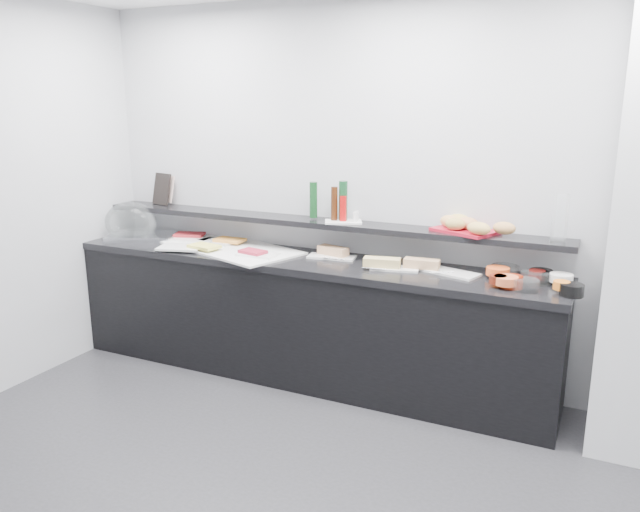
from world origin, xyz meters
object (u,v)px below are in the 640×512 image
at_px(sandwich_plate_mid, 395,269).
at_px(framed_print, 162,189).
at_px(condiment_tray, 343,222).
at_px(carafe, 560,218).
at_px(bread_tray, 465,231).
at_px(cloche_base, 142,236).

relative_size(sandwich_plate_mid, framed_print, 1.22).
distance_m(condiment_tray, carafe, 1.45).
relative_size(bread_tray, carafe, 1.30).
bearing_deg(cloche_base, bread_tray, -19.79).
height_order(sandwich_plate_mid, carafe, carafe).
xyz_separation_m(framed_print, condiment_tray, (1.67, -0.07, -0.12)).
bearing_deg(sandwich_plate_mid, carafe, -3.58).
distance_m(sandwich_plate_mid, carafe, 1.08).
distance_m(framed_print, condiment_tray, 1.67).
bearing_deg(bread_tray, condiment_tray, -153.66).
bearing_deg(sandwich_plate_mid, framed_print, 160.25).
bearing_deg(framed_print, cloche_base, -87.73).
bearing_deg(bread_tray, carafe, 17.86).
xyz_separation_m(bread_tray, carafe, (0.58, -0.06, 0.14)).
bearing_deg(cloche_base, framed_print, 53.74).
height_order(framed_print, bread_tray, framed_print).
bearing_deg(framed_print, carafe, 12.88).
distance_m(sandwich_plate_mid, framed_print, 2.17).
bearing_deg(condiment_tray, sandwich_plate_mid, -46.03).
distance_m(framed_print, carafe, 3.11).
height_order(framed_print, condiment_tray, framed_print).
bearing_deg(carafe, sandwich_plate_mid, -170.61).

